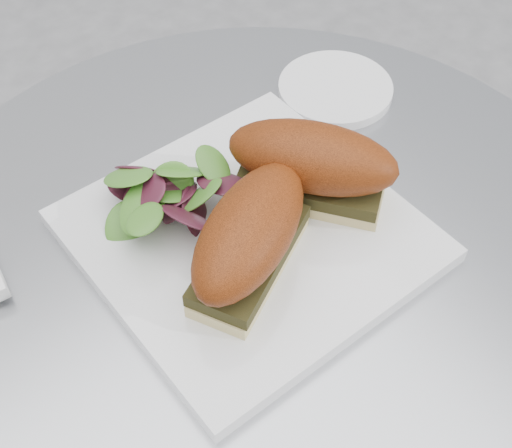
{
  "coord_description": "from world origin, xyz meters",
  "views": [
    {
      "loc": [
        -0.26,
        -0.31,
        1.24
      ],
      "look_at": [
        -0.0,
        0.0,
        0.77
      ],
      "focal_mm": 50.0,
      "sensor_mm": 36.0,
      "label": 1
    }
  ],
  "objects_px": {
    "sandwich_left": "(250,238)",
    "saucer": "(335,89)",
    "sandwich_right": "(312,164)",
    "plate": "(248,236)"
  },
  "relations": [
    {
      "from": "sandwich_left",
      "to": "sandwich_right",
      "type": "xyz_separation_m",
      "value": [
        0.1,
        0.03,
        0.0
      ]
    },
    {
      "from": "sandwich_left",
      "to": "sandwich_right",
      "type": "relative_size",
      "value": 1.02
    },
    {
      "from": "plate",
      "to": "saucer",
      "type": "relative_size",
      "value": 2.19
    },
    {
      "from": "plate",
      "to": "sandwich_right",
      "type": "distance_m",
      "value": 0.09
    },
    {
      "from": "sandwich_left",
      "to": "saucer",
      "type": "xyz_separation_m",
      "value": [
        0.23,
        0.14,
        -0.05
      ]
    },
    {
      "from": "sandwich_right",
      "to": "saucer",
      "type": "bearing_deg",
      "value": 93.35
    },
    {
      "from": "sandwich_left",
      "to": "saucer",
      "type": "height_order",
      "value": "sandwich_left"
    },
    {
      "from": "sandwich_right",
      "to": "saucer",
      "type": "distance_m",
      "value": 0.18
    },
    {
      "from": "plate",
      "to": "saucer",
      "type": "bearing_deg",
      "value": 27.11
    },
    {
      "from": "sandwich_left",
      "to": "sandwich_right",
      "type": "bearing_deg",
      "value": -8.4
    }
  ]
}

